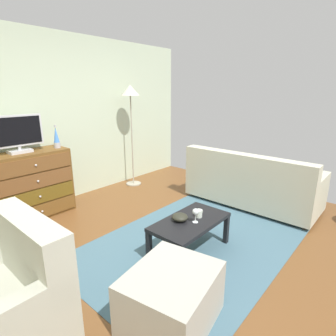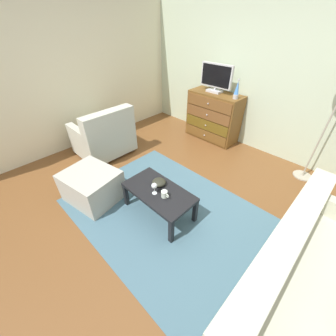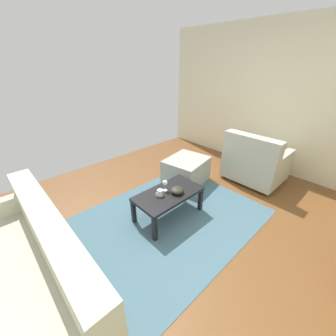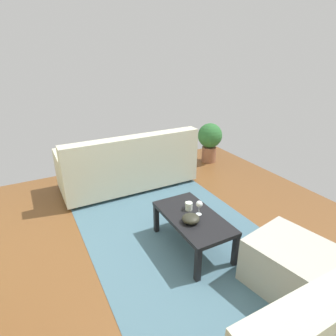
# 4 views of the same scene
# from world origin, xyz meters

# --- Properties ---
(ground_plane) EXTENTS (5.35, 5.02, 0.05)m
(ground_plane) POSITION_xyz_m (0.00, 0.00, -0.03)
(ground_plane) COLOR brown
(wall_plain_left) EXTENTS (0.12, 5.02, 2.59)m
(wall_plain_left) POSITION_xyz_m (-2.44, 0.00, 1.29)
(wall_plain_left) COLOR beige
(wall_plain_left) RESTS_ON ground_plane
(area_rug) EXTENTS (2.60, 1.90, 0.01)m
(area_rug) POSITION_xyz_m (0.20, -0.20, 0.00)
(area_rug) COLOR #436575
(area_rug) RESTS_ON ground_plane
(coffee_table) EXTENTS (0.91, 0.49, 0.38)m
(coffee_table) POSITION_xyz_m (0.10, -0.26, 0.33)
(coffee_table) COLOR black
(coffee_table) RESTS_ON ground_plane
(wine_glass) EXTENTS (0.07, 0.07, 0.16)m
(wine_glass) POSITION_xyz_m (0.10, -0.32, 0.50)
(wine_glass) COLOR silver
(wine_glass) RESTS_ON coffee_table
(mug) EXTENTS (0.11, 0.08, 0.08)m
(mug) POSITION_xyz_m (0.23, -0.28, 0.43)
(mug) COLOR silver
(mug) RESTS_ON coffee_table
(bowl_decorative) EXTENTS (0.17, 0.17, 0.08)m
(bowl_decorative) POSITION_xyz_m (0.02, -0.18, 0.42)
(bowl_decorative) COLOR #292A20
(bowl_decorative) RESTS_ON coffee_table
(couch_large) EXTENTS (0.85, 1.97, 0.86)m
(couch_large) POSITION_xyz_m (1.76, -0.19, 0.34)
(couch_large) COLOR #332319
(couch_large) RESTS_ON ground_plane
(armchair) EXTENTS (0.80, 0.92, 0.89)m
(armchair) POSITION_xyz_m (-1.66, 0.06, 0.35)
(armchair) COLOR #332319
(armchair) RESTS_ON ground_plane
(ottoman) EXTENTS (0.79, 0.71, 0.44)m
(ottoman) POSITION_xyz_m (-0.77, -0.72, 0.22)
(ottoman) COLOR #A9A99D
(ottoman) RESTS_ON ground_plane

